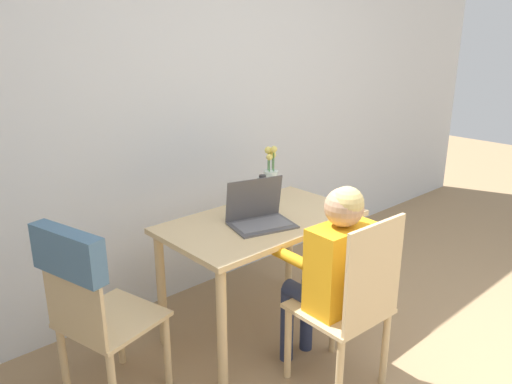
# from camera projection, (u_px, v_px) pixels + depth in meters

# --- Properties ---
(wall_back) EXTENTS (6.40, 0.05, 2.50)m
(wall_back) POSITION_uv_depth(u_px,v_px,m) (219.00, 102.00, 3.29)
(wall_back) COLOR silver
(wall_back) RESTS_ON ground_plane
(dining_table) EXTENTS (1.11, 0.64, 0.70)m
(dining_table) POSITION_uv_depth(u_px,v_px,m) (262.00, 235.00, 2.80)
(dining_table) COLOR #D6B784
(dining_table) RESTS_ON ground_plane
(chair_occupied) EXTENTS (0.42, 0.42, 0.92)m
(chair_occupied) POSITION_uv_depth(u_px,v_px,m) (351.00, 305.00, 2.36)
(chair_occupied) COLOR #D6B784
(chair_occupied) RESTS_ON ground_plane
(chair_spare) EXTENTS (0.51, 0.49, 0.93)m
(chair_spare) POSITION_uv_depth(u_px,v_px,m) (87.00, 292.00, 2.17)
(chair_spare) COLOR #D6B784
(chair_spare) RESTS_ON ground_plane
(person_seated) EXTENTS (0.35, 0.43, 1.04)m
(person_seated) POSITION_uv_depth(u_px,v_px,m) (333.00, 262.00, 2.39)
(person_seated) COLOR orange
(person_seated) RESTS_ON ground_plane
(laptop) EXTENTS (0.38, 0.32, 0.24)m
(laptop) POSITION_uv_depth(u_px,v_px,m) (259.00, 214.00, 2.69)
(laptop) COLOR #4C4C51
(laptop) RESTS_ON dining_table
(flower_vase) EXTENTS (0.09, 0.09, 0.35)m
(flower_vase) POSITION_uv_depth(u_px,v_px,m) (271.00, 181.00, 3.01)
(flower_vase) COLOR silver
(flower_vase) RESTS_ON dining_table
(water_bottle) EXTENTS (0.07, 0.07, 0.21)m
(water_bottle) POSITION_uv_depth(u_px,v_px,m) (262.00, 193.00, 2.89)
(water_bottle) COLOR silver
(water_bottle) RESTS_ON dining_table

